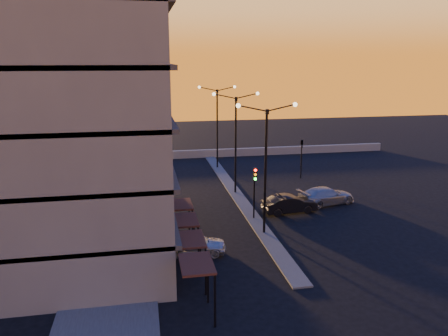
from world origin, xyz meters
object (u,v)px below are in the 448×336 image
traffic_light_main (255,185)px  car_hatchback (193,243)px  streetlamp_mid (236,135)px  car_sedan (290,204)px  car_wagon (326,196)px

traffic_light_main → car_hatchback: (-5.46, -5.27, -2.16)m
traffic_light_main → car_hatchback: bearing=-136.0°
streetlamp_mid → traffic_light_main: size_ratio=2.24×
streetlamp_mid → car_hatchback: 14.40m
car_hatchback → car_sedan: car_sedan is taller
traffic_light_main → car_wagon: traffic_light_main is taller
car_sedan → car_hatchback: bearing=119.8°
car_hatchback → car_sedan: 10.84m
car_sedan → streetlamp_mid: bearing=22.5°
streetlamp_mid → car_hatchback: bearing=-113.8°
streetlamp_mid → car_sedan: bearing=-61.3°
streetlamp_mid → car_wagon: streetlamp_mid is taller
car_hatchback → car_sedan: size_ratio=0.94×
traffic_light_main → car_wagon: bearing=20.2°
traffic_light_main → car_sedan: 4.09m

